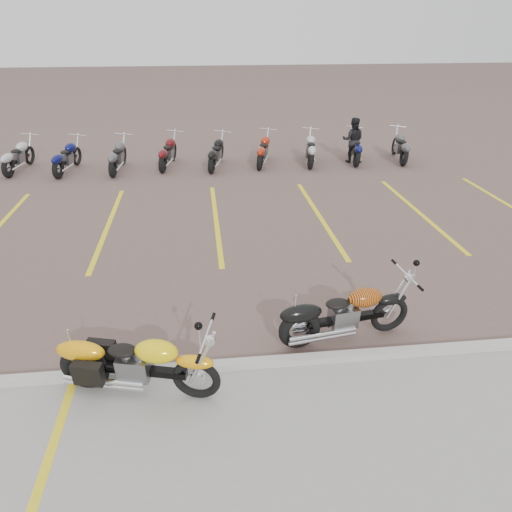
# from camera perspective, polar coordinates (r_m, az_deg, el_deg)

# --- Properties ---
(ground) EXTENTS (100.00, 100.00, 0.00)m
(ground) POSITION_cam_1_polar(r_m,az_deg,el_deg) (9.23, -3.45, -5.02)
(ground) COLOR brown
(ground) RESTS_ON ground
(curb) EXTENTS (60.00, 0.18, 0.12)m
(curb) POSITION_cam_1_polar(r_m,az_deg,el_deg) (7.54, -2.49, -12.34)
(curb) COLOR #ADAAA3
(curb) RESTS_ON ground
(parking_stripes) EXTENTS (38.00, 5.50, 0.01)m
(parking_stripes) POSITION_cam_1_polar(r_m,az_deg,el_deg) (12.83, -4.58, 4.07)
(parking_stripes) COLOR yellow
(parking_stripes) RESTS_ON ground
(yellow_cruiser) EXTENTS (2.22, 0.73, 0.93)m
(yellow_cruiser) POSITION_cam_1_polar(r_m,az_deg,el_deg) (7.08, -13.62, -11.96)
(yellow_cruiser) COLOR black
(yellow_cruiser) RESTS_ON ground
(flame_cruiser) EXTENTS (2.21, 0.51, 0.91)m
(flame_cruiser) POSITION_cam_1_polar(r_m,az_deg,el_deg) (8.03, 9.78, -6.71)
(flame_cruiser) COLOR black
(flame_cruiser) RESTS_ON ground
(person_b) EXTENTS (0.91, 0.81, 1.57)m
(person_b) POSITION_cam_1_polar(r_m,az_deg,el_deg) (18.41, 11.02, 12.88)
(person_b) COLOR black
(person_b) RESTS_ON ground
(bg_bike_row) EXTENTS (17.45, 2.08, 1.10)m
(bg_bike_row) POSITION_cam_1_polar(r_m,az_deg,el_deg) (17.59, -10.15, 11.58)
(bg_bike_row) COLOR black
(bg_bike_row) RESTS_ON ground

